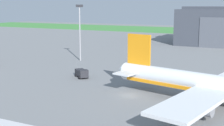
{
  "coord_description": "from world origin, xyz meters",
  "views": [
    {
      "loc": [
        23.75,
        -56.18,
        18.0
      ],
      "look_at": [
        -11.5,
        15.38,
        3.1
      ],
      "focal_mm": 49.84,
      "sensor_mm": 36.0,
      "label": 1
    }
  ],
  "objects": [
    {
      "name": "airliner_near_right",
      "position": [
        17.69,
        0.26,
        3.69
      ],
      "size": [
        44.82,
        40.12,
        12.05
      ],
      "color": "silver",
      "rests_on": "ground_plane"
    },
    {
      "name": "ground_plane",
      "position": [
        0.0,
        0.0,
        0.0
      ],
      "size": [
        440.0,
        440.0,
        0.0
      ],
      "primitive_type": "plane",
      "color": "slate"
    },
    {
      "name": "ops_van",
      "position": [
        -16.84,
        8.93,
        1.18
      ],
      "size": [
        5.18,
        4.9,
        2.26
      ],
      "color": "#28282D",
      "rests_on": "ground_plane"
    },
    {
      "name": "apron_light_mast",
      "position": [
        -30.08,
        29.52,
        10.7
      ],
      "size": [
        2.4,
        0.5,
        18.17
      ],
      "color": "#99999E",
      "rests_on": "ground_plane"
    }
  ]
}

